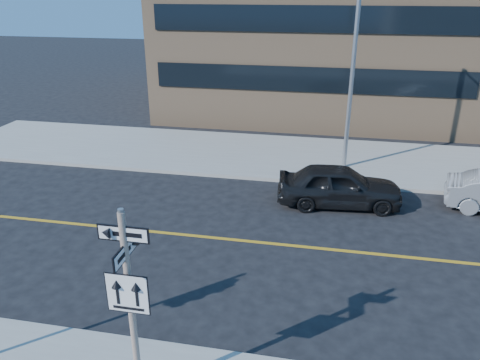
# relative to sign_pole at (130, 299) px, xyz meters

# --- Properties ---
(ground) EXTENTS (120.00, 120.00, 0.00)m
(ground) POSITION_rel_sign_pole_xyz_m (0.00, 2.51, -2.44)
(ground) COLOR black
(ground) RESTS_ON ground
(sign_pole) EXTENTS (0.92, 0.92, 4.06)m
(sign_pole) POSITION_rel_sign_pole_xyz_m (0.00, 0.00, 0.00)
(sign_pole) COLOR beige
(sign_pole) RESTS_ON near_sidewalk
(parked_car_a) EXTENTS (2.23, 4.65, 1.53)m
(parked_car_a) POSITION_rel_sign_pole_xyz_m (3.76, 9.84, -1.67)
(parked_car_a) COLOR black
(parked_car_a) RESTS_ON ground
(streetlight_a) EXTENTS (0.55, 2.25, 8.00)m
(streetlight_a) POSITION_rel_sign_pole_xyz_m (4.00, 13.27, 2.32)
(streetlight_a) COLOR gray
(streetlight_a) RESTS_ON far_sidewalk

